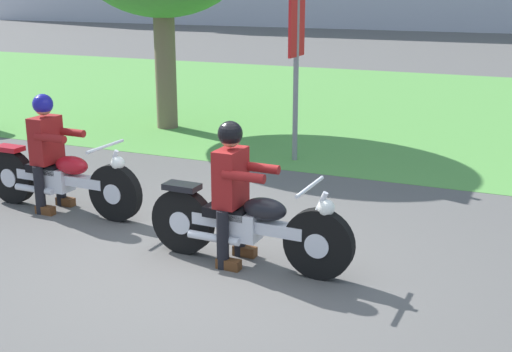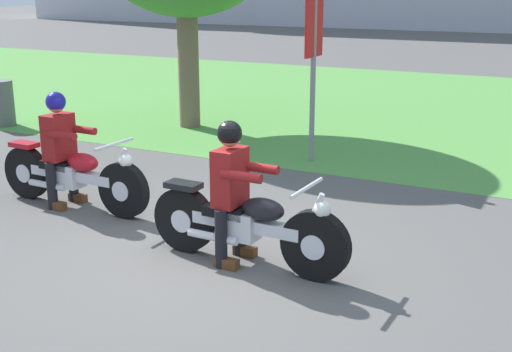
{
  "view_description": "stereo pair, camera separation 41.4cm",
  "coord_description": "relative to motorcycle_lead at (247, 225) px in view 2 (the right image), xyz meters",
  "views": [
    {
      "loc": [
        2.83,
        -5.32,
        2.66
      ],
      "look_at": [
        0.35,
        0.41,
        0.85
      ],
      "focal_mm": 46.82,
      "sensor_mm": 36.0,
      "label": 1
    },
    {
      "loc": [
        3.21,
        -5.14,
        2.66
      ],
      "look_at": [
        0.35,
        0.41,
        0.85
      ],
      "focal_mm": 46.82,
      "sensor_mm": 36.0,
      "label": 2
    }
  ],
  "objects": [
    {
      "name": "ground",
      "position": [
        -0.35,
        -0.2,
        -0.4
      ],
      "size": [
        120.0,
        120.0,
        0.0
      ],
      "primitive_type": "plane",
      "color": "#565451"
    },
    {
      "name": "grass_verge",
      "position": [
        -0.35,
        9.35,
        -0.4
      ],
      "size": [
        60.0,
        12.0,
        0.01
      ],
      "primitive_type": "cube",
      "color": "#549342",
      "rests_on": "ground"
    },
    {
      "name": "motorcycle_lead",
      "position": [
        0.0,
        0.0,
        0.0
      ],
      "size": [
        2.13,
        0.66,
        0.9
      ],
      "rotation": [
        0.0,
        0.0,
        -0.02
      ],
      "color": "black",
      "rests_on": "ground"
    },
    {
      "name": "rider_lead",
      "position": [
        -0.17,
        0.01,
        0.42
      ],
      "size": [
        0.56,
        0.48,
        1.42
      ],
      "rotation": [
        0.0,
        0.0,
        -0.02
      ],
      "color": "black",
      "rests_on": "ground"
    },
    {
      "name": "motorcycle_follow",
      "position": [
        -2.7,
        0.56,
        -0.0
      ],
      "size": [
        2.25,
        0.66,
        0.89
      ],
      "rotation": [
        0.0,
        0.0,
        -0.02
      ],
      "color": "black",
      "rests_on": "ground"
    },
    {
      "name": "rider_follow",
      "position": [
        -2.87,
        0.57,
        0.42
      ],
      "size": [
        0.56,
        0.48,
        1.42
      ],
      "rotation": [
        0.0,
        0.0,
        -0.02
      ],
      "color": "black",
      "rests_on": "ground"
    },
    {
      "name": "trash_can",
      "position": [
        -7.35,
        3.7,
        0.03
      ],
      "size": [
        0.51,
        0.51,
        0.87
      ],
      "primitive_type": "cylinder",
      "color": "#595E5B",
      "rests_on": "ground"
    },
    {
      "name": "sign_banner",
      "position": [
        -0.99,
        3.97,
        1.32
      ],
      "size": [
        0.08,
        0.6,
        2.6
      ],
      "color": "gray",
      "rests_on": "ground"
    }
  ]
}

